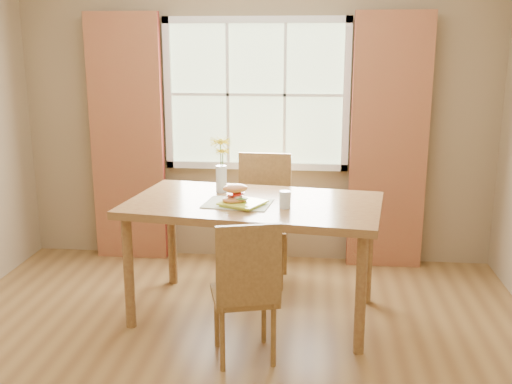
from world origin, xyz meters
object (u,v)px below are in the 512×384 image
at_px(dining_table, 254,213).
at_px(water_glass, 285,200).
at_px(croissant_sandwich, 235,194).
at_px(chair_near, 246,286).
at_px(flower_vase, 221,160).
at_px(chair_far, 263,212).

xyz_separation_m(dining_table, water_glass, (0.23, -0.15, 0.14)).
relative_size(dining_table, croissant_sandwich, 8.78).
relative_size(croissant_sandwich, water_glass, 1.84).
bearing_deg(dining_table, chair_near, -80.35).
xyz_separation_m(croissant_sandwich, flower_vase, (-0.15, 0.37, 0.16)).
distance_m(chair_far, water_glass, 0.95).
distance_m(croissant_sandwich, water_glass, 0.34).
bearing_deg(croissant_sandwich, dining_table, 25.17).
bearing_deg(dining_table, water_glass, -26.14).
bearing_deg(chair_near, dining_table, 76.13).
distance_m(croissant_sandwich, flower_vase, 0.43).
bearing_deg(flower_vase, croissant_sandwich, -67.61).
height_order(chair_far, water_glass, chair_far).
relative_size(dining_table, flower_vase, 4.54).
height_order(chair_far, croissant_sandwich, chair_far).
height_order(dining_table, chair_far, chair_far).
xyz_separation_m(chair_near, croissant_sandwich, (-0.14, 0.57, 0.43)).
xyz_separation_m(chair_near, water_glass, (0.20, 0.55, 0.40)).
bearing_deg(croissant_sandwich, flower_vase, 89.18).
distance_m(chair_near, flower_vase, 1.15).
height_order(water_glass, flower_vase, flower_vase).
xyz_separation_m(chair_near, flower_vase, (-0.29, 0.94, 0.59)).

